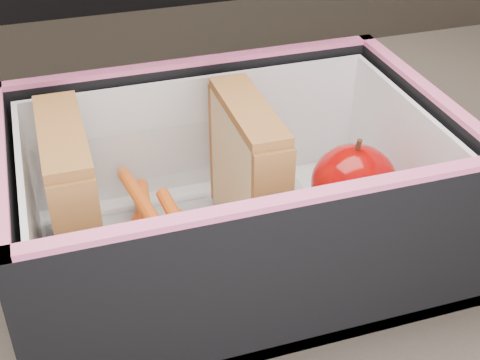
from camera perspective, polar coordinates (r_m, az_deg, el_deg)
The scene contains 7 objects.
lunch_bag at distance 0.49m, azimuth -0.97°, elevation -0.09°, with size 0.32×0.36×0.27m.
plastic_tub at distance 0.49m, azimuth -6.37°, elevation -2.90°, with size 0.17×0.12×0.07m, color white, non-canonical shape.
sandwich_left at distance 0.47m, azimuth -14.07°, elevation -1.84°, with size 0.03×0.11×0.12m.
sandwich_right at distance 0.49m, azimuth 0.69°, elevation 0.58°, with size 0.03×0.10×0.11m.
carrot_sticks at distance 0.50m, azimuth -6.66°, elevation -4.59°, with size 0.05×0.15×0.03m.
paper_napkin at distance 0.55m, azimuth 8.90°, elevation -3.12°, with size 0.08×0.08×0.01m, color white.
red_apple at distance 0.52m, azimuth 9.71°, elevation -0.33°, with size 0.07×0.07×0.07m.
Camera 1 is at (-0.09, -0.35, 1.10)m, focal length 50.00 mm.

